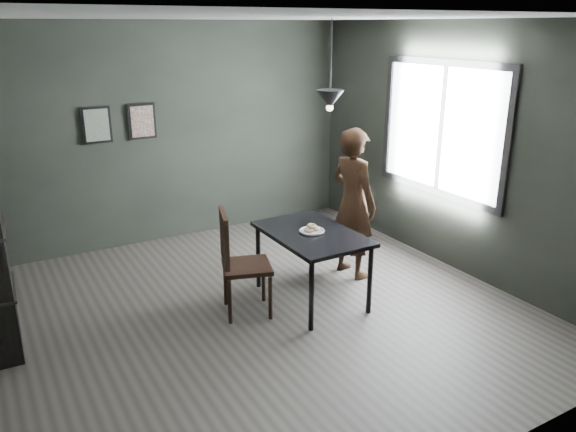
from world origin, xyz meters
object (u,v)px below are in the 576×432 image
woman (353,203)px  pendant_lamp (330,99)px  cafe_table (312,239)px  wood_chair (237,257)px  white_plate (312,231)px

woman → pendant_lamp: (-0.49, -0.21, 1.20)m
cafe_table → wood_chair: size_ratio=1.13×
white_plate → wood_chair: wood_chair is taller
white_plate → pendant_lamp: bearing=21.8°
white_plate → wood_chair: (-0.79, 0.11, -0.15)m
woman → cafe_table: bearing=104.9°
cafe_table → pendant_lamp: (0.25, 0.10, 1.38)m
wood_chair → pendant_lamp: 1.78m
woman → wood_chair: (-1.53, -0.20, -0.25)m
wood_chair → woman: bearing=25.2°
pendant_lamp → woman: bearing=23.5°
cafe_table → white_plate: bearing=23.3°
woman → wood_chair: size_ratio=1.60×
cafe_table → wood_chair: bearing=171.7°
cafe_table → wood_chair: (-0.79, 0.11, -0.07)m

